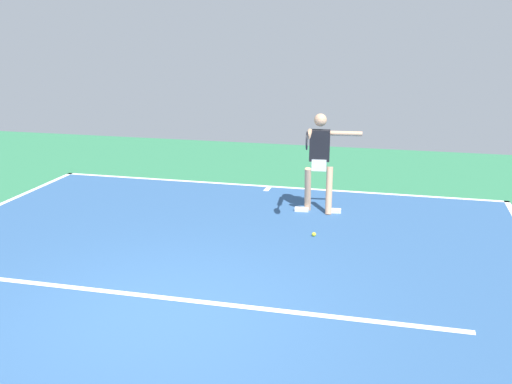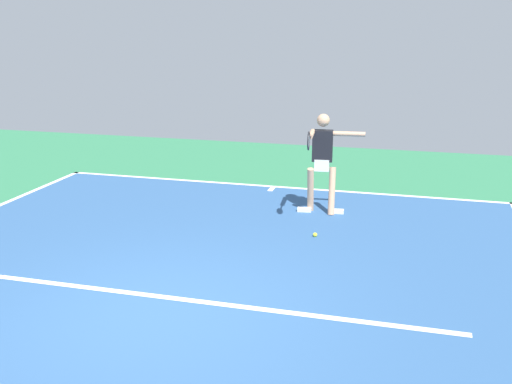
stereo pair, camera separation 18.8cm
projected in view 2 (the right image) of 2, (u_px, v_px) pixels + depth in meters
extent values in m
plane|color=#2D754C|center=(157.00, 314.00, 6.69)|extent=(20.10, 20.10, 0.00)
cube|color=#2D5484|center=(157.00, 314.00, 6.69)|extent=(9.06, 11.44, 0.00)
cube|color=white|center=(274.00, 186.00, 11.96)|extent=(9.06, 0.10, 0.01)
cube|color=white|center=(171.00, 298.00, 7.08)|extent=(6.80, 0.10, 0.01)
cube|color=white|center=(271.00, 189.00, 11.77)|extent=(0.10, 0.30, 0.01)
cylinder|color=tan|center=(332.00, 191.00, 10.18)|extent=(0.14, 0.31, 0.82)
cube|color=white|center=(337.00, 211.00, 10.26)|extent=(0.25, 0.12, 0.07)
cylinder|color=tan|center=(310.00, 190.00, 10.23)|extent=(0.14, 0.31, 0.82)
cube|color=white|center=(304.00, 210.00, 10.35)|extent=(0.25, 0.12, 0.07)
cube|color=white|center=(322.00, 165.00, 10.08)|extent=(0.27, 0.22, 0.20)
cube|color=black|center=(323.00, 146.00, 9.99)|extent=(0.36, 0.21, 0.53)
sphere|color=tan|center=(323.00, 120.00, 9.87)|extent=(0.22, 0.22, 0.22)
cylinder|color=tan|center=(349.00, 134.00, 9.87)|extent=(0.53, 0.13, 0.08)
cylinder|color=tan|center=(312.00, 134.00, 9.70)|extent=(0.13, 0.53, 0.08)
cylinder|color=black|center=(310.00, 138.00, 9.35)|extent=(0.05, 0.22, 0.03)
torus|color=black|center=(309.00, 141.00, 9.11)|extent=(0.05, 0.29, 0.29)
cylinder|color=silver|center=(309.00, 141.00, 9.11)|extent=(0.03, 0.25, 0.25)
sphere|color=yellow|center=(315.00, 235.00, 9.12)|extent=(0.07, 0.07, 0.07)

